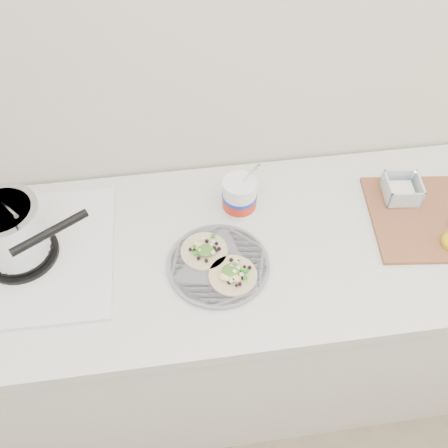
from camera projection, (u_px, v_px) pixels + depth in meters
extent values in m
cube|color=beige|center=(229.00, 60.00, 1.32)|extent=(3.50, 0.05, 2.60)
cube|color=silver|center=(239.00, 319.00, 1.80)|extent=(2.40, 0.62, 0.86)
cube|color=silver|center=(244.00, 249.00, 1.44)|extent=(2.44, 0.66, 0.04)
cube|color=silver|center=(23.00, 256.00, 1.39)|extent=(0.51, 0.47, 0.01)
cylinder|color=black|center=(22.00, 253.00, 1.38)|extent=(0.20, 0.20, 0.01)
torus|color=black|center=(20.00, 250.00, 1.37)|extent=(0.18, 0.18, 0.02)
cylinder|color=silver|center=(10.00, 230.00, 1.30)|extent=(0.18, 0.18, 0.16)
cylinder|color=slate|center=(218.00, 265.00, 1.37)|extent=(0.27, 0.27, 0.01)
cylinder|color=slate|center=(218.00, 264.00, 1.37)|extent=(0.28, 0.28, 0.00)
cylinder|color=white|center=(240.00, 197.00, 1.47)|extent=(0.10, 0.10, 0.12)
cylinder|color=red|center=(239.00, 200.00, 1.48)|extent=(0.10, 0.10, 0.04)
cylinder|color=#192D99|center=(240.00, 195.00, 1.46)|extent=(0.10, 0.10, 0.01)
cube|color=white|center=(401.00, 192.00, 1.52)|extent=(0.07, 0.07, 0.03)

